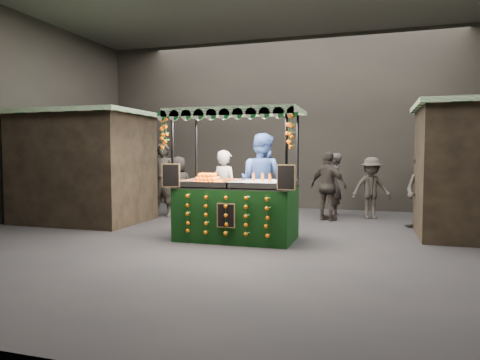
% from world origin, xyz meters
% --- Properties ---
extents(ground, '(12.00, 12.00, 0.00)m').
position_xyz_m(ground, '(0.00, 0.00, 0.00)').
color(ground, black).
rests_on(ground, ground).
extents(market_hall, '(12.10, 10.10, 5.05)m').
position_xyz_m(market_hall, '(0.00, 0.00, 3.38)').
color(market_hall, black).
rests_on(market_hall, ground).
extents(neighbour_stall_left, '(3.00, 2.20, 2.60)m').
position_xyz_m(neighbour_stall_left, '(-4.40, 1.00, 1.31)').
color(neighbour_stall_left, black).
rests_on(neighbour_stall_left, ground).
extents(juice_stall, '(2.51, 1.47, 2.43)m').
position_xyz_m(juice_stall, '(-0.28, -0.03, 0.75)').
color(juice_stall, black).
rests_on(juice_stall, ground).
extents(vendor_grey, '(0.72, 0.60, 1.69)m').
position_xyz_m(vendor_grey, '(-0.87, 0.98, 0.84)').
color(vendor_grey, slate).
rests_on(vendor_grey, ground).
extents(vendor_blue, '(1.15, 1.00, 2.04)m').
position_xyz_m(vendor_blue, '(-0.08, 1.05, 1.02)').
color(vendor_blue, navy).
rests_on(vendor_blue, ground).
extents(shopper_0, '(0.72, 0.50, 1.88)m').
position_xyz_m(shopper_0, '(-2.98, 2.26, 0.94)').
color(shopper_0, '#292521').
rests_on(shopper_0, ground).
extents(shopper_1, '(0.97, 0.94, 1.58)m').
position_xyz_m(shopper_1, '(3.15, 2.11, 0.79)').
color(shopper_1, '#2E2A26').
rests_on(shopper_1, ground).
extents(shopper_2, '(1.05, 0.81, 1.66)m').
position_xyz_m(shopper_2, '(1.12, 2.84, 0.83)').
color(shopper_2, '#292521').
rests_on(shopper_2, ground).
extents(shopper_3, '(1.12, 0.89, 1.52)m').
position_xyz_m(shopper_3, '(2.11, 3.49, 0.76)').
color(shopper_3, '#2D2924').
rests_on(shopper_3, ground).
extents(shopper_4, '(0.89, 0.87, 1.54)m').
position_xyz_m(shopper_4, '(-2.74, 2.64, 0.77)').
color(shopper_4, '#2E2725').
rests_on(shopper_4, ground).
extents(shopper_5, '(1.04, 1.74, 1.79)m').
position_xyz_m(shopper_5, '(4.29, 3.60, 0.89)').
color(shopper_5, '#2E2725').
rests_on(shopper_5, ground).
extents(shopper_6, '(0.39, 0.59, 1.63)m').
position_xyz_m(shopper_6, '(1.17, 3.76, 0.81)').
color(shopper_6, '#2E2625').
rests_on(shopper_6, ground).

